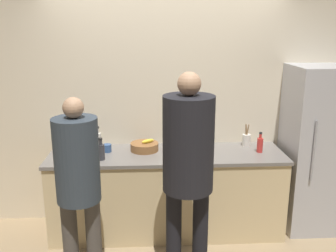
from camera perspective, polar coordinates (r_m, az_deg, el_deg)
The scene contains 13 objects.
ground_plane at distance 3.94m, azimuth 0.13°, elevation -18.23°, with size 14.00×14.00×0.00m, color #9E8460.
wall_back at distance 4.12m, azimuth -0.43°, elevation 3.01°, with size 5.20×0.06×2.60m.
counter at distance 4.07m, azimuth -0.18°, elevation -9.93°, with size 2.43×0.72×0.88m.
refrigerator at distance 4.32m, azimuth 22.09°, elevation -3.26°, with size 0.72×0.64×1.77m.
person_left at distance 3.12m, azimuth -13.55°, elevation -7.64°, with size 0.36×0.36×1.64m.
person_center at distance 2.99m, azimuth 3.08°, elevation -5.16°, with size 0.41×0.41×1.83m.
fruit_bowl at distance 3.95m, azimuth -3.59°, elevation -3.14°, with size 0.29×0.29×0.12m.
utensil_crock at distance 4.18m, azimuth 11.86°, elevation -2.03°, with size 0.09×0.09×0.24m.
bottle_clear at distance 4.06m, azimuth -10.58°, elevation -2.10°, with size 0.07×0.07×0.24m.
bottle_dark at distance 3.73m, azimuth -10.18°, elevation -3.81°, with size 0.07×0.07×0.22m.
bottle_red at distance 4.00m, azimuth 13.84°, elevation -2.73°, with size 0.06×0.06×0.22m.
cup_blue at distance 3.96m, azimuth -9.26°, elevation -3.35°, with size 0.09×0.09×0.08m.
cup_white at distance 4.20m, azimuth -15.59°, elevation -2.56°, with size 0.08×0.08×0.09m.
Camera 1 is at (-0.18, -3.28, 2.17)m, focal length 40.00 mm.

